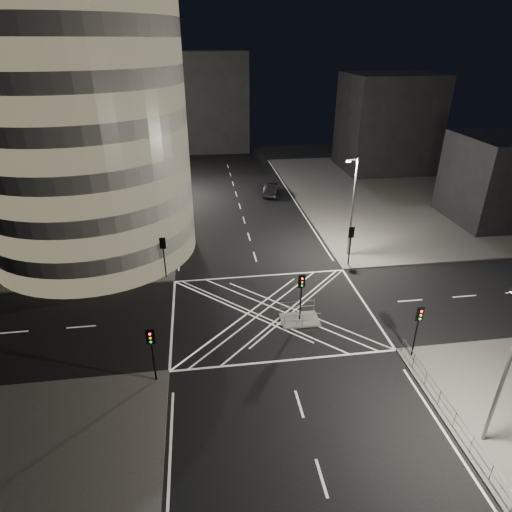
{
  "coord_description": "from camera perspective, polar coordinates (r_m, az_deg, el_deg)",
  "views": [
    {
      "loc": [
        -5.27,
        -28.65,
        19.98
      ],
      "look_at": [
        -0.69,
        4.32,
        3.0
      ],
      "focal_mm": 30.0,
      "sensor_mm": 36.0,
      "label": 1
    }
  ],
  "objects": [
    {
      "name": "ground",
      "position": [
        35.32,
        2.09,
        -7.44
      ],
      "size": [
        120.0,
        120.0,
        0.0
      ],
      "primitive_type": "plane",
      "color": "black",
      "rests_on": "ground"
    },
    {
      "name": "sidewalk_far_left",
      "position": [
        63.68,
        -29.44,
        5.25
      ],
      "size": [
        42.0,
        42.0,
        0.15
      ],
      "primitive_type": "cube",
      "color": "#4D4A48",
      "rests_on": "ground"
    },
    {
      "name": "sidewalk_far_right",
      "position": [
        68.32,
        22.85,
        7.96
      ],
      "size": [
        42.0,
        42.0,
        0.15
      ],
      "primitive_type": "cube",
      "color": "#4D4A48",
      "rests_on": "ground"
    },
    {
      "name": "central_island",
      "position": [
        34.44,
        5.83,
        -8.44
      ],
      "size": [
        3.0,
        2.0,
        0.15
      ],
      "primitive_type": "cube",
      "color": "slate",
      "rests_on": "ground"
    },
    {
      "name": "office_tower_curved",
      "position": [
        50.38,
        -26.81,
        15.94
      ],
      "size": [
        30.0,
        29.0,
        27.2
      ],
      "color": "gray",
      "rests_on": "sidewalk_far_left"
    },
    {
      "name": "office_block_rear",
      "position": [
        73.13,
        -22.25,
        18.23
      ],
      "size": [
        24.0,
        16.0,
        22.0
      ],
      "primitive_type": "cube",
      "color": "gray",
      "rests_on": "sidewalk_far_left"
    },
    {
      "name": "building_right_far",
      "position": [
        76.44,
        17.08,
        16.63
      ],
      "size": [
        14.0,
        12.0,
        15.0
      ],
      "primitive_type": "cube",
      "color": "black",
      "rests_on": "sidewalk_far_right"
    },
    {
      "name": "building_right_near",
      "position": [
        58.8,
        29.7,
        8.9
      ],
      "size": [
        10.0,
        10.0,
        10.0
      ],
      "primitive_type": "cube",
      "color": "black",
      "rests_on": "sidewalk_far_right"
    },
    {
      "name": "building_far_end",
      "position": [
        87.35,
        -7.46,
        19.6
      ],
      "size": [
        18.0,
        8.0,
        18.0
      ],
      "primitive_type": "cube",
      "color": "black",
      "rests_on": "ground"
    },
    {
      "name": "tree_a",
      "position": [
        40.97,
        -14.7,
        4.19
      ],
      "size": [
        4.09,
        4.09,
        6.9
      ],
      "color": "black",
      "rests_on": "sidewalk_far_left"
    },
    {
      "name": "tree_b",
      "position": [
        46.62,
        -13.99,
        6.76
      ],
      "size": [
        3.97,
        3.97,
        6.6
      ],
      "color": "black",
      "rests_on": "sidewalk_far_left"
    },
    {
      "name": "tree_c",
      "position": [
        52.16,
        -13.51,
        9.45
      ],
      "size": [
        4.75,
        4.75,
        7.47
      ],
      "color": "black",
      "rests_on": "sidewalk_far_left"
    },
    {
      "name": "tree_d",
      "position": [
        57.78,
        -13.12,
        11.63
      ],
      "size": [
        5.03,
        5.03,
        8.07
      ],
      "color": "black",
      "rests_on": "sidewalk_far_left"
    },
    {
      "name": "tree_e",
      "position": [
        63.77,
        -12.68,
        12.37
      ],
      "size": [
        3.76,
        3.76,
        6.57
      ],
      "color": "black",
      "rests_on": "sidewalk_far_left"
    },
    {
      "name": "traffic_signal_fl",
      "position": [
        39.5,
        -12.25,
        0.77
      ],
      "size": [
        0.55,
        0.22,
        4.0
      ],
      "color": "black",
      "rests_on": "sidewalk_far_left"
    },
    {
      "name": "traffic_signal_nl",
      "position": [
        27.95,
        -13.74,
        -11.54
      ],
      "size": [
        0.55,
        0.22,
        4.0
      ],
      "color": "black",
      "rests_on": "sidewalk_near_left"
    },
    {
      "name": "traffic_signal_fr",
      "position": [
        41.78,
        12.52,
        2.24
      ],
      "size": [
        0.55,
        0.22,
        4.0
      ],
      "color": "black",
      "rests_on": "sidewalk_far_right"
    },
    {
      "name": "traffic_signal_nr",
      "position": [
        31.09,
        20.81,
        -8.3
      ],
      "size": [
        0.55,
        0.22,
        4.0
      ],
      "color": "black",
      "rests_on": "sidewalk_near_right"
    },
    {
      "name": "traffic_signal_island",
      "position": [
        32.88,
        6.06,
        -4.41
      ],
      "size": [
        0.55,
        0.22,
        4.0
      ],
      "color": "black",
      "rests_on": "central_island"
    },
    {
      "name": "street_lamp_left_near",
      "position": [
        43.34,
        -13.06,
        6.85
      ],
      "size": [
        1.25,
        0.25,
        10.0
      ],
      "color": "slate",
      "rests_on": "sidewalk_far_left"
    },
    {
      "name": "street_lamp_left_far",
      "position": [
        60.54,
        -11.93,
        12.66
      ],
      "size": [
        1.25,
        0.25,
        10.0
      ],
      "color": "slate",
      "rests_on": "sidewalk_far_left"
    },
    {
      "name": "street_lamp_right_far",
      "position": [
        42.92,
        12.71,
        6.69
      ],
      "size": [
        1.25,
        0.25,
        10.0
      ],
      "color": "slate",
      "rests_on": "sidewalk_far_right"
    },
    {
      "name": "street_lamp_right_near",
      "position": [
        25.29,
        30.52,
        -12.21
      ],
      "size": [
        1.25,
        0.25,
        10.0
      ],
      "color": "slate",
      "rests_on": "sidewalk_near_right"
    },
    {
      "name": "railing_near_right",
      "position": [
        28.78,
        24.09,
        -18.01
      ],
      "size": [
        0.06,
        11.7,
        1.1
      ],
      "primitive_type": "cube",
      "color": "slate",
      "rests_on": "sidewalk_near_right"
    },
    {
      "name": "railing_island_south",
      "position": [
        33.37,
        6.24,
        -8.45
      ],
      "size": [
        2.8,
        0.06,
        1.1
      ],
      "primitive_type": "cube",
      "color": "slate",
      "rests_on": "central_island"
    },
    {
      "name": "railing_island_north",
      "position": [
        34.8,
        5.54,
        -6.76
      ],
      "size": [
        2.8,
        0.06,
        1.1
      ],
      "primitive_type": "cube",
      "color": "slate",
      "rests_on": "central_island"
    },
    {
      "name": "sedan",
      "position": [
        61.52,
        2.02,
        8.9
      ],
      "size": [
        3.07,
        5.49,
        1.71
      ],
      "primitive_type": "imported",
      "rotation": [
        0.0,
        0.0,
        2.89
      ],
      "color": "black",
      "rests_on": "ground"
    }
  ]
}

